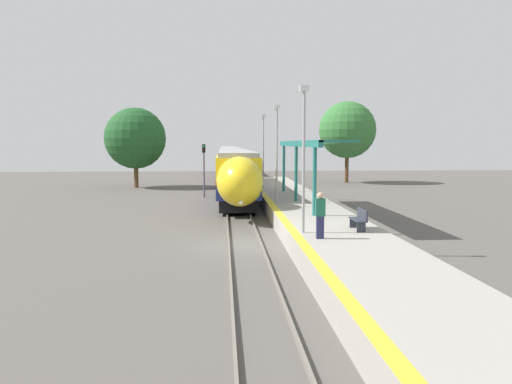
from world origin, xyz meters
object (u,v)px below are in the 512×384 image
object	(u,v)px
train	(231,162)
railway_signal	(204,165)
lamppost_near	(304,150)
platform_bench	(359,219)
lamppost_mid	(277,148)
lamppost_far	(263,147)
person_waiting	(320,214)

from	to	relation	value
train	railway_signal	size ratio (longest dim) A/B	15.86
railway_signal	lamppost_near	size ratio (longest dim) A/B	0.76
platform_bench	lamppost_near	xyz separation A→B (m)	(-2.45, -0.44, 2.88)
lamppost_mid	lamppost_far	bearing A→B (deg)	90.00
person_waiting	lamppost_far	size ratio (longest dim) A/B	0.30
railway_signal	lamppost_far	size ratio (longest dim) A/B	0.76
lamppost_mid	lamppost_far	xyz separation A→B (m)	(0.00, 10.12, 0.00)
lamppost_near	lamppost_mid	xyz separation A→B (m)	(0.00, 10.12, 0.00)
train	lamppost_near	size ratio (longest dim) A/B	12.01
platform_bench	railway_signal	xyz separation A→B (m)	(-7.31, 21.81, 1.33)
railway_signal	lamppost_mid	distance (m)	13.15
lamppost_near	lamppost_mid	size ratio (longest dim) A/B	1.00
train	person_waiting	world-z (taller)	train
train	lamppost_mid	size ratio (longest dim) A/B	12.01
railway_signal	person_waiting	bearing A→B (deg)	-77.36
lamppost_far	platform_bench	bearing A→B (deg)	-82.93
train	lamppost_near	distance (m)	42.21
railway_signal	lamppost_mid	bearing A→B (deg)	-68.19
person_waiting	railway_signal	world-z (taller)	railway_signal
platform_bench	train	bearing A→B (deg)	96.50
train	lamppost_far	bearing A→B (deg)	-84.02
railway_signal	lamppost_near	xyz separation A→B (m)	(4.85, -22.24, 1.55)
train	lamppost_far	distance (m)	22.08
lamppost_near	railway_signal	bearing A→B (deg)	102.31
platform_bench	lamppost_mid	xyz separation A→B (m)	(-2.45, 9.68, 2.88)
train	railway_signal	bearing A→B (deg)	-97.35
train	platform_bench	bearing A→B (deg)	-83.50
person_waiting	railway_signal	xyz separation A→B (m)	(-5.29, 23.58, 0.87)
lamppost_near	lamppost_mid	world-z (taller)	same
train	person_waiting	size ratio (longest dim) A/B	40.05
person_waiting	railway_signal	distance (m)	24.18
railway_signal	lamppost_far	distance (m)	5.48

